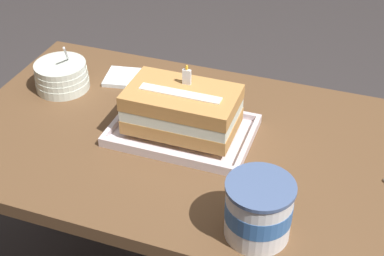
{
  "coord_description": "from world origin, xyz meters",
  "views": [
    {
      "loc": [
        0.33,
        -0.99,
        1.56
      ],
      "look_at": [
        -0.03,
        0.01,
        0.78
      ],
      "focal_mm": 50.7,
      "sensor_mm": 36.0,
      "label": 1
    }
  ],
  "objects": [
    {
      "name": "birthday_cake",
      "position": [
        -0.05,
        0.01,
        0.83
      ],
      "size": [
        0.27,
        0.16,
        0.15
      ],
      "color": "#C08748",
      "rests_on": "foil_tray"
    },
    {
      "name": "napkin_pile",
      "position": [
        -0.3,
        0.2,
        0.76
      ],
      "size": [
        0.12,
        0.12,
        0.01
      ],
      "color": "white",
      "rests_on": "dining_table"
    },
    {
      "name": "bowl_stack",
      "position": [
        -0.45,
        0.11,
        0.79
      ],
      "size": [
        0.15,
        0.15,
        0.14
      ],
      "color": "silver",
      "rests_on": "dining_table"
    },
    {
      "name": "foil_tray",
      "position": [
        -0.05,
        0.01,
        0.76
      ],
      "size": [
        0.35,
        0.23,
        0.02
      ],
      "color": "silver",
      "rests_on": "dining_table"
    },
    {
      "name": "dining_table",
      "position": [
        0.0,
        0.0,
        0.64
      ],
      "size": [
        1.22,
        0.69,
        0.75
      ],
      "color": "brown",
      "rests_on": "ground_plane"
    },
    {
      "name": "ice_cream_tub",
      "position": [
        0.2,
        -0.25,
        0.81
      ],
      "size": [
        0.14,
        0.14,
        0.13
      ],
      "color": "white",
      "rests_on": "dining_table"
    }
  ]
}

